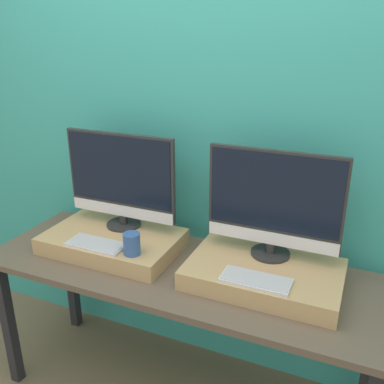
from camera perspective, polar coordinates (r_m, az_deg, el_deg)
The scene contains 9 objects.
wall_back at distance 2.05m, azimuth 2.69°, elevation 8.72°, with size 8.00×0.04×2.60m.
workbench at distance 1.98m, azimuth -1.61°, elevation -12.08°, with size 1.79×0.61×0.74m.
wooden_riser_left at distance 2.10m, azimuth -10.51°, elevation -6.48°, with size 0.63×0.40×0.08m.
monitor_left at distance 2.07m, azimuth -9.48°, elevation 1.76°, with size 0.57×0.17×0.47m.
keyboard_left at distance 1.99m, azimuth -12.65°, elevation -6.80°, with size 0.27×0.12×0.01m.
mug at distance 1.87m, azimuth -8.03°, elevation -6.85°, with size 0.07×0.07×0.10m.
wooden_riser_right at distance 1.84m, azimuth 9.52°, elevation -10.75°, with size 0.63×0.40×0.08m.
monitor_right at distance 1.80m, azimuth 10.88°, elevation -1.34°, with size 0.57×0.17×0.47m.
keyboard_right at distance 1.70m, azimuth 8.51°, elevation -11.53°, with size 0.27×0.12×0.01m.
Camera 1 is at (0.71, -1.19, 1.74)m, focal length 40.00 mm.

